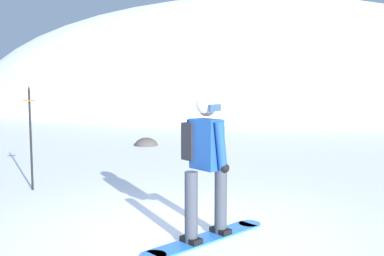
{
  "coord_description": "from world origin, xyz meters",
  "views": [
    {
      "loc": [
        -0.01,
        -5.18,
        1.87
      ],
      "look_at": [
        0.09,
        2.93,
        1.0
      ],
      "focal_mm": 42.0,
      "sensor_mm": 36.0,
      "label": 1
    }
  ],
  "objects": [
    {
      "name": "snowboarder_main",
      "position": [
        0.2,
        -0.05,
        0.92
      ],
      "size": [
        1.45,
        1.32,
        1.71
      ],
      "color": "blue",
      "rests_on": "ground"
    },
    {
      "name": "ridge_peak_main",
      "position": [
        5.39,
        31.57,
        0.0
      ],
      "size": [
        41.99,
        37.79,
        15.87
      ],
      "color": "white",
      "rests_on": "ground"
    },
    {
      "name": "piste_marker_near",
      "position": [
        -2.65,
        2.36,
        1.02
      ],
      "size": [
        0.2,
        0.2,
        1.79
      ],
      "color": "black",
      "rests_on": "ground"
    },
    {
      "name": "rock_dark",
      "position": [
        -1.17,
        7.54,
        0.0
      ],
      "size": [
        0.66,
        0.56,
        0.46
      ],
      "color": "#4C4742",
      "rests_on": "ground"
    },
    {
      "name": "ground_plane",
      "position": [
        0.0,
        0.0,
        0.0
      ],
      "size": [
        300.0,
        300.0,
        0.0
      ],
      "primitive_type": "plane",
      "color": "white"
    }
  ]
}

